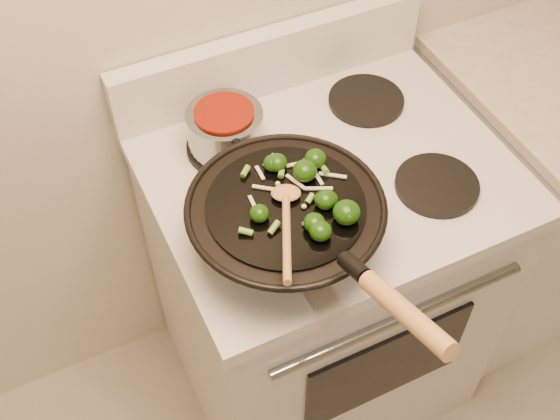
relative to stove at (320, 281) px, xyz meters
name	(u,v)px	position (x,y,z in m)	size (l,w,h in m)	color
stove	(320,281)	(0.00, 0.00, 0.00)	(0.78, 0.67, 1.08)	silver
counter_unit	(556,179)	(0.83, 0.03, -0.01)	(0.79, 0.62, 0.91)	white
wok	(287,223)	(-0.18, -0.16, 0.53)	(0.38, 0.63, 0.25)	black
stirfry	(310,193)	(-0.13, -0.16, 0.59)	(0.24, 0.24, 0.04)	#143908
wooden_spoon	(286,216)	(-0.20, -0.20, 0.60)	(0.14, 0.25, 0.06)	#AC7B44
saucepan	(225,129)	(-0.18, 0.15, 0.51)	(0.17, 0.27, 0.10)	gray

